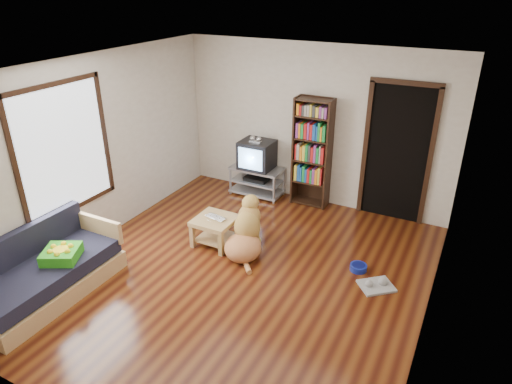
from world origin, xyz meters
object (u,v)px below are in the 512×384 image
at_px(grey_rag, 376,286).
at_px(sofa, 46,275).
at_px(coffee_table, 215,226).
at_px(laptop, 214,219).
at_px(crt_tv, 258,154).
at_px(bookshelf, 312,147).
at_px(tv_stand, 257,180).
at_px(green_cushion, 61,254).
at_px(dog_bowl, 358,267).
at_px(dog, 246,233).

height_order(grey_rag, sofa, sofa).
bearing_deg(coffee_table, grey_rag, 0.79).
xyz_separation_m(laptop, sofa, (-1.19, -1.87, -0.15)).
xyz_separation_m(crt_tv, bookshelf, (0.95, 0.07, 0.26)).
bearing_deg(tv_stand, crt_tv, 90.00).
xyz_separation_m(green_cushion, sofa, (-0.12, -0.18, -0.23)).
bearing_deg(laptop, dog_bowl, 19.15).
relative_size(dog_bowl, coffee_table, 0.40).
distance_m(laptop, sofa, 2.22).
distance_m(laptop, bookshelf, 2.08).
height_order(crt_tv, dog, crt_tv).
bearing_deg(crt_tv, sofa, -104.93).
height_order(green_cushion, coffee_table, green_cushion).
height_order(laptop, tv_stand, tv_stand).
distance_m(bookshelf, coffee_table, 2.10).
height_order(laptop, grey_rag, laptop).
distance_m(tv_stand, coffee_table, 1.75).
height_order(grey_rag, crt_tv, crt_tv).
bearing_deg(tv_stand, sofa, -105.02).
xyz_separation_m(crt_tv, dog, (0.72, -1.76, -0.45)).
distance_m(dog_bowl, crt_tv, 2.77).
bearing_deg(bookshelf, grey_rag, -48.58).
bearing_deg(sofa, dog, 48.13).
bearing_deg(crt_tv, tv_stand, -90.00).
height_order(dog_bowl, dog, dog).
xyz_separation_m(green_cushion, dog, (1.57, 1.72, -0.19)).
relative_size(grey_rag, crt_tv, 0.69).
xyz_separation_m(laptop, dog_bowl, (2.01, 0.31, -0.37)).
xyz_separation_m(tv_stand, coffee_table, (0.22, -1.73, 0.01)).
bearing_deg(green_cushion, sofa, -152.32).
distance_m(sofa, dog, 2.54).
height_order(green_cushion, grey_rag, green_cushion).
distance_m(green_cushion, grey_rag, 3.84).
xyz_separation_m(grey_rag, dog, (-1.81, -0.04, 0.28)).
relative_size(bookshelf, sofa, 1.00).
bearing_deg(dog_bowl, green_cushion, -147.02).
distance_m(grey_rag, dog, 1.83).
xyz_separation_m(bookshelf, sofa, (-1.92, -3.72, -0.74)).
xyz_separation_m(green_cushion, tv_stand, (0.85, 3.45, -0.22)).
relative_size(crt_tv, coffee_table, 1.05).
height_order(tv_stand, dog, dog).
distance_m(grey_rag, crt_tv, 3.15).
bearing_deg(tv_stand, laptop, -82.87).
bearing_deg(coffee_table, dog, -0.46).
relative_size(grey_rag, coffee_table, 0.73).
height_order(crt_tv, coffee_table, crt_tv).
height_order(laptop, sofa, sofa).
distance_m(green_cushion, sofa, 0.31).
distance_m(dog_bowl, sofa, 3.88).
xyz_separation_m(dog_bowl, sofa, (-3.21, -2.18, 0.22)).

